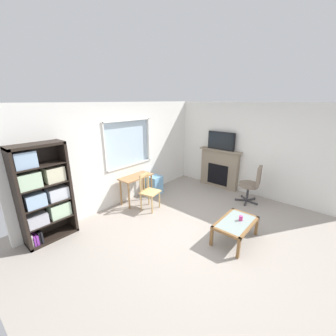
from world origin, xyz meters
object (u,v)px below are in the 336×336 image
Objects in this scene: desk_under_window at (136,181)px; sippy_cup at (241,218)px; plastic_drawer_unit at (154,184)px; coffee_table at (236,224)px; wooden_chair at (149,191)px; fireplace at (219,168)px; office_chair at (252,183)px; bookshelf at (43,193)px; tv at (221,141)px.

sippy_cup is (0.24, -2.71, -0.14)m from desk_under_window.
coffee_table is (-0.57, -2.72, 0.08)m from plastic_drawer_unit.
wooden_chair is 10.00× the size of sippy_cup.
fireplace is at bearing -35.44° from plastic_drawer_unit.
coffee_table is at bearing -87.00° from desk_under_window.
desk_under_window is at bearing 84.19° from wooden_chair.
office_chair is at bearing -110.42° from fireplace.
bookshelf is at bearing 164.68° from fireplace.
tv reaches higher than desk_under_window.
bookshelf reaches higher than desk_under_window.
coffee_table is 0.15m from sippy_cup.
wooden_chair is 2.22m from sippy_cup.
wooden_chair is 1.75× the size of plastic_drawer_unit.
desk_under_window is 2.73m from sippy_cup.
plastic_drawer_unit is at bearing -1.17° from bookshelf.
plastic_drawer_unit is 0.61× the size of tv.
sippy_cup is at bearing -24.56° from coffee_table.
plastic_drawer_unit is at bearing 117.39° from office_chair.
sippy_cup is (-2.13, -1.58, -0.15)m from fireplace.
coffee_table is at bearing -84.90° from wooden_chair.
desk_under_window is at bearing 129.95° from office_chair.
fireplace reaches higher than wooden_chair.
bookshelf is at bearing 164.62° from tv.
plastic_drawer_unit is 2.35m from tv.
fireplace is at bearing -25.51° from desk_under_window.
tv reaches higher than plastic_drawer_unit.
fireplace is 1.38× the size of coffee_table.
plastic_drawer_unit is at bearing 80.36° from sippy_cup.
plastic_drawer_unit is 5.71× the size of sippy_cup.
tv is 0.84× the size of office_chair.
tv is 9.37× the size of sippy_cup.
office_chair is (1.93, -2.31, -0.03)m from desk_under_window.
desk_under_window is 0.69× the size of fireplace.
plastic_drawer_unit reaches higher than coffee_table.
desk_under_window is at bearing 95.10° from sippy_cup.
wooden_chair is 0.97× the size of coffee_table.
bookshelf is 2.13× the size of desk_under_window.
sippy_cup is (0.29, -2.20, -0.02)m from wooden_chair.
bookshelf reaches higher than tv.
wooden_chair reaches higher than sippy_cup.
plastic_drawer_unit is 2.67m from office_chair.
office_chair is (-0.42, -1.18, -0.89)m from tv.
fireplace is 14.28× the size of sippy_cup.
fireplace is 2.66m from sippy_cup.
bookshelf is 2.02× the size of coffee_table.
coffee_table is (0.14, -2.67, -0.25)m from desk_under_window.
coffee_table is at bearing -168.66° from office_chair.
bookshelf is 20.91× the size of sippy_cup.
coffee_table is at bearing -145.46° from fireplace.
office_chair is at bearing 11.34° from coffee_table.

